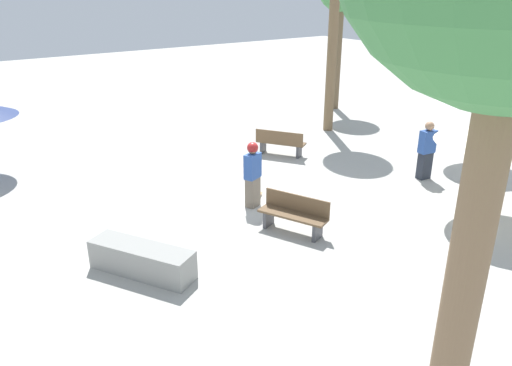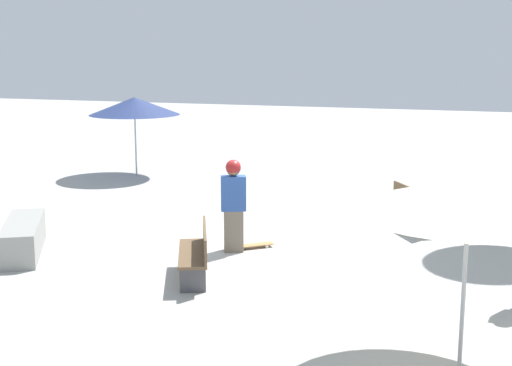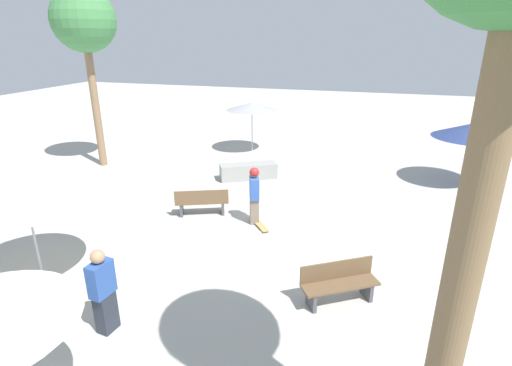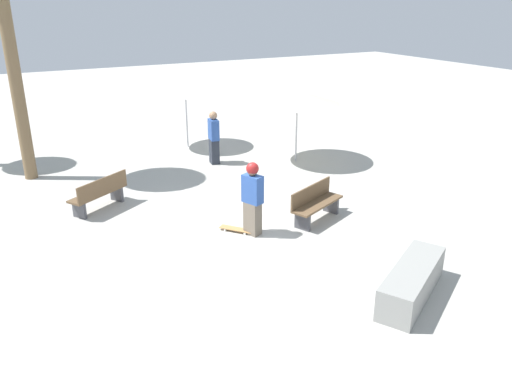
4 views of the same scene
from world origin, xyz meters
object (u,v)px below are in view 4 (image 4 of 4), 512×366
at_px(concrete_ledge, 412,282).
at_px(skateboard, 236,229).
at_px(shade_umbrella_white, 185,87).
at_px(bystander_watching, 214,138).
at_px(shade_umbrella_cream, 297,97).
at_px(skater_main, 253,196).
at_px(bench_far, 100,193).
at_px(bench_near, 316,203).

bearing_deg(concrete_ledge, skateboard, -67.20).
relative_size(shade_umbrella_white, bystander_watching, 1.39).
bearing_deg(shade_umbrella_cream, skater_main, 47.94).
bearing_deg(bench_far, concrete_ledge, -90.85).
distance_m(bench_near, bystander_watching, 5.18).
relative_size(shade_umbrella_cream, shade_umbrella_white, 1.15).
relative_size(skateboard, shade_umbrella_cream, 0.28).
height_order(skateboard, bench_near, bench_near).
bearing_deg(bench_far, bench_near, -67.26).
xyz_separation_m(shade_umbrella_cream, bystander_watching, (2.45, -0.99, -1.23)).
relative_size(bench_near, shade_umbrella_cream, 0.61).
bearing_deg(concrete_ledge, shade_umbrella_white, -89.28).
distance_m(concrete_ledge, shade_umbrella_cream, 8.23).
relative_size(skater_main, bystander_watching, 1.00).
bearing_deg(skateboard, bench_far, 2.10).
xyz_separation_m(concrete_ledge, bench_near, (-0.34, -3.51, 0.13)).
distance_m(skateboard, bench_near, 2.00).
distance_m(shade_umbrella_cream, shade_umbrella_white, 4.07).
xyz_separation_m(skateboard, shade_umbrella_cream, (-4.00, -3.86, 2.01)).
xyz_separation_m(skater_main, shade_umbrella_white, (-1.19, -7.31, 1.21)).
bearing_deg(bench_near, concrete_ledge, 61.50).
relative_size(concrete_ledge, bystander_watching, 1.28).
bearing_deg(concrete_ledge, skater_main, -69.47).
xyz_separation_m(skater_main, bystander_watching, (-1.27, -5.12, -0.07)).
bearing_deg(bystander_watching, bench_far, -54.69).
bearing_deg(concrete_ledge, bystander_watching, -89.65).
bearing_deg(shade_umbrella_white, skater_main, 80.75).
relative_size(bench_far, bystander_watching, 0.94).
bearing_deg(bystander_watching, skateboard, -10.26).
relative_size(bench_near, bench_far, 1.04).
bearing_deg(shade_umbrella_cream, shade_umbrella_white, -51.47).
xyz_separation_m(bench_near, shade_umbrella_white, (0.47, -7.34, 1.70)).
height_order(skater_main, bench_near, skater_main).
xyz_separation_m(bench_far, shade_umbrella_white, (-3.92, -4.31, 1.70)).
distance_m(concrete_ledge, bench_near, 3.53).
bearing_deg(shade_umbrella_cream, bench_near, 63.66).
bearing_deg(skateboard, concrete_ledge, 162.95).
bearing_deg(shade_umbrella_white, bench_far, 47.69).
relative_size(concrete_ledge, shade_umbrella_white, 0.92).
height_order(bench_near, shade_umbrella_white, shade_umbrella_white).
height_order(skateboard, shade_umbrella_cream, shade_umbrella_cream).
xyz_separation_m(skateboard, bench_far, (2.45, -2.73, 0.37)).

